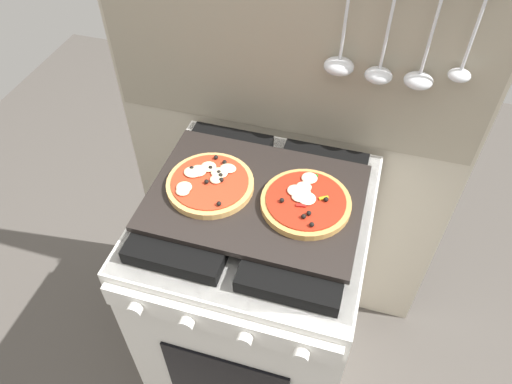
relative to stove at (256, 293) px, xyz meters
name	(u,v)px	position (x,y,z in m)	size (l,w,h in m)	color
ground_plane	(256,354)	(0.00, 0.00, -0.45)	(4.00, 4.00, 0.00)	#4C4742
kitchen_backsplash	(287,148)	(0.00, 0.34, 0.34)	(1.10, 0.09, 1.55)	#B2A893
stove	(256,293)	(0.00, 0.00, 0.00)	(0.60, 0.64, 0.90)	white
baking_tray	(256,197)	(0.00, 0.00, 0.46)	(0.54, 0.38, 0.02)	black
pizza_left	(210,183)	(-0.12, 0.00, 0.48)	(0.23, 0.23, 0.03)	tan
pizza_right	(306,201)	(0.13, 0.01, 0.48)	(0.23, 0.23, 0.03)	tan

